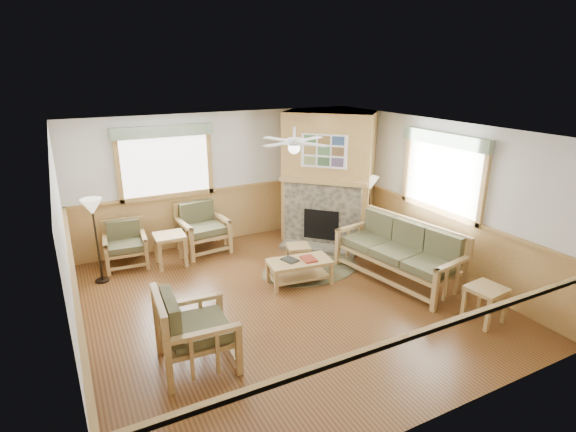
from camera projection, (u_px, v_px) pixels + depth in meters
name	position (u px, v px, depth m)	size (l,w,h in m)	color
floor	(286.00, 300.00, 7.22)	(6.00, 6.00, 0.01)	brown
ceiling	(286.00, 131.00, 6.35)	(6.00, 6.00, 0.01)	white
wall_back	(220.00, 178.00, 9.31)	(6.00, 0.02, 2.70)	silver
wall_front	(429.00, 313.00, 4.26)	(6.00, 0.02, 2.70)	silver
wall_left	(67.00, 257.00, 5.48)	(0.02, 6.00, 2.70)	silver
wall_right	(434.00, 195.00, 8.09)	(0.02, 6.00, 2.70)	silver
wainscot	(286.00, 269.00, 7.04)	(6.00, 6.00, 1.10)	#AD8346
fireplace	(328.00, 177.00, 9.40)	(2.20, 2.20, 2.70)	#AD8346
window_back	(162.00, 124.00, 8.42)	(1.90, 0.16, 1.50)	white
window_right	(448.00, 131.00, 7.52)	(0.16, 1.90, 1.50)	white
ceiling_fan	(294.00, 130.00, 6.75)	(1.24, 1.24, 0.36)	white
sofa	(398.00, 252.00, 7.76)	(0.90, 2.21, 1.02)	#A9864F
armchair_back_left	(125.00, 245.00, 8.32)	(0.74, 0.74, 0.83)	#A9864F
armchair_back_right	(203.00, 228.00, 8.96)	(0.87, 0.87, 0.98)	#A9864F
armchair_left	(196.00, 329.00, 5.52)	(0.90, 0.90, 1.01)	#A9864F
coffee_table	(299.00, 272.00, 7.70)	(1.07, 0.54, 0.43)	#A9864F
end_table_chairs	(171.00, 250.00, 8.38)	(0.55, 0.52, 0.61)	#A9864F
end_table_sofa	(484.00, 304.00, 6.53)	(0.49, 0.47, 0.55)	#A9864F
footstool	(298.00, 254.00, 8.50)	(0.41, 0.41, 0.36)	#A9864F
braided_rug	(311.00, 269.00, 8.28)	(1.89, 1.89, 0.01)	brown
floor_lamp_left	(97.00, 241.00, 7.60)	(0.34, 0.34, 1.51)	black
floor_lamp_right	(368.00, 212.00, 9.16)	(0.34, 0.34, 1.48)	black
book_red	(309.00, 258.00, 7.64)	(0.22, 0.30, 0.03)	maroon
book_dark	(290.00, 259.00, 7.61)	(0.20, 0.27, 0.03)	black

